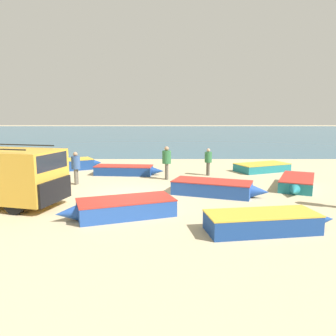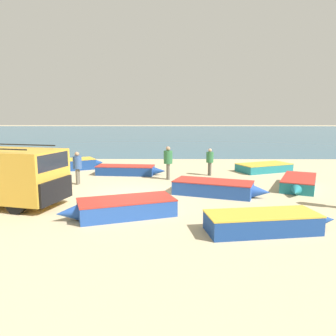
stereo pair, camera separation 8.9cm
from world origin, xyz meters
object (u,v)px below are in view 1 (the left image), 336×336
Objects in this scene: fishing_rowboat_2 at (264,167)px; fisherman_2 at (168,160)px; fishing_rowboat_0 at (127,170)px; fisherman_0 at (209,159)px; fishing_rowboat_3 at (124,208)px; fishing_rowboat_1 at (216,188)px; fishing_rowboat_4 at (298,183)px; fishing_rowboat_5 at (70,164)px; fisherman_1 at (77,165)px; fishing_rowboat_6 at (267,222)px.

fishing_rowboat_2 is 2.23× the size of fisherman_2.
fisherman_0 is (4.83, -0.21, 0.68)m from fishing_rowboat_0.
fisherman_0 is (3.95, 7.85, 0.65)m from fishing_rowboat_3.
fishing_rowboat_3 is (-3.69, -3.11, -0.01)m from fishing_rowboat_1.
fishing_rowboat_0 is 9.46m from fishing_rowboat_4.
fishing_rowboat_5 is 4.98m from fisherman_1.
fishing_rowboat_6 is at bearing -79.26° from fishing_rowboat_5.
fishing_rowboat_4 is 6.82m from fishing_rowboat_6.
fishing_rowboat_6 is at bearing 144.71° from fisherman_1.
fishing_rowboat_3 is at bearing 68.50° from fisherman_2.
fishing_rowboat_1 is at bearing -67.22° from fishing_rowboat_5.
fishing_rowboat_0 is at bearing 110.77° from fishing_rowboat_6.
fishing_rowboat_5 is at bearing -31.07° from fisherman_0.
fishing_rowboat_1 is at bearing 113.15° from fisherman_2.
fishing_rowboat_5 is at bearing -62.26° from fisherman_1.
fishing_rowboat_4 is 2.43× the size of fisherman_1.
fishing_rowboat_2 is 2.56× the size of fisherman_0.
fishing_rowboat_0 is 4.38m from fishing_rowboat_5.
fishing_rowboat_6 is (9.46, -11.42, -0.04)m from fishing_rowboat_5.
fishing_rowboat_2 is at bearing -152.36° from fishing_rowboat_4.
fishing_rowboat_2 is 0.97× the size of fishing_rowboat_6.
fishing_rowboat_2 is at bearing -31.59° from fishing_rowboat_5.
fishing_rowboat_2 is at bearing 65.50° from fishing_rowboat_6.
fisherman_1 is at bearing -79.61° from fishing_rowboat_3.
fishing_rowboat_2 is 6.70m from fisherman_2.
fishing_rowboat_1 is at bearing -159.74° from fishing_rowboat_3.
fishing_rowboat_6 is at bearing -59.28° from fishing_rowboat_1.
fishing_rowboat_1 is (4.58, -4.95, 0.04)m from fishing_rowboat_0.
fisherman_1 reaches higher than fishing_rowboat_2.
fishing_rowboat_1 is 10.92m from fishing_rowboat_5.
fishing_rowboat_0 is 0.99× the size of fishing_rowboat_6.
fishing_rowboat_4 is 0.97× the size of fishing_rowboat_6.
fisherman_1 is (-6.76, 2.17, 0.69)m from fishing_rowboat_1.
fishing_rowboat_4 is 5.23m from fisherman_0.
fishing_rowboat_6 is 2.50× the size of fisherman_1.
fishing_rowboat_1 reaches higher than fishing_rowboat_6.
fishing_rowboat_2 is 1.00× the size of fishing_rowboat_4.
fishing_rowboat_4 is at bearing -110.63° from fishing_rowboat_2.
fishing_rowboat_3 is (-7.61, -9.29, 0.05)m from fishing_rowboat_2.
fishing_rowboat_2 is at bearing -149.15° from fishing_rowboat_3.
fishing_rowboat_1 reaches higher than fishing_rowboat_2.
fishing_rowboat_0 is at bearing -87.77° from fishing_rowboat_4.
fishing_rowboat_5 reaches higher than fishing_rowboat_4.
fisherman_2 is at bearing -179.89° from fishing_rowboat_2.
fishing_rowboat_4 is at bearing 120.79° from fisherman_0.
fishing_rowboat_0 is 4.89m from fisherman_0.
fishing_rowboat_1 reaches higher than fishing_rowboat_0.
fishing_rowboat_1 is 4.79m from fisherman_0.
fisherman_0 reaches higher than fishing_rowboat_5.
fishing_rowboat_1 is at bearing 168.61° from fisherman_1.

